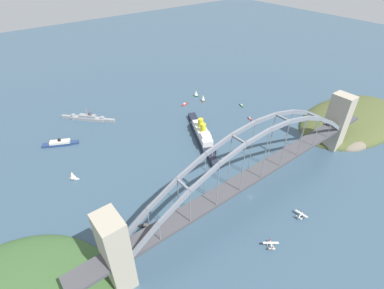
{
  "coord_description": "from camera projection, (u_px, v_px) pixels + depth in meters",
  "views": [
    {
      "loc": [
        -143.26,
        -104.51,
        176.16
      ],
      "look_at": [
        0.0,
        80.16,
        8.0
      ],
      "focal_mm": 26.96,
      "sensor_mm": 36.0,
      "label": 1
    }
  ],
  "objects": [
    {
      "name": "ocean_liner",
      "position": [
        202.0,
        135.0,
        306.53
      ],
      "size": [
        48.06,
        93.78,
        20.65
      ],
      "color": "#1E2333",
      "rests_on": "ground"
    },
    {
      "name": "naval_cruiser",
      "position": [
        88.0,
        118.0,
        340.47
      ],
      "size": [
        47.52,
        50.53,
        16.95
      ],
      "color": "gray",
      "rests_on": "ground"
    },
    {
      "name": "small_boat_3",
      "position": [
        185.0,
        104.0,
        373.26
      ],
      "size": [
        12.02,
        4.04,
        1.98
      ],
      "color": "#B2231E",
      "rests_on": "ground"
    },
    {
      "name": "ground_plane",
      "position": [
        251.0,
        196.0,
        241.19
      ],
      "size": [
        1400.0,
        1400.0,
        0.0
      ],
      "primitive_type": "plane",
      "color": "#385166"
    },
    {
      "name": "harbor_arch_bridge",
      "position": [
        255.0,
        169.0,
        223.78
      ],
      "size": [
        297.39,
        19.05,
        71.12
      ],
      "color": "#ADA38E",
      "rests_on": "ground"
    },
    {
      "name": "small_boat_2",
      "position": [
        250.0,
        119.0,
        343.28
      ],
      "size": [
        3.31,
        8.75,
        2.13
      ],
      "color": "#B2231E",
      "rests_on": "ground"
    },
    {
      "name": "small_boat_6",
      "position": [
        241.0,
        105.0,
        370.1
      ],
      "size": [
        3.95,
        9.59,
        2.27
      ],
      "color": "#2D6B3D",
      "rests_on": "ground"
    },
    {
      "name": "small_boat_1",
      "position": [
        145.0,
        226.0,
        215.71
      ],
      "size": [
        10.0,
        8.51,
        2.16
      ],
      "color": "black",
      "rests_on": "ground"
    },
    {
      "name": "headland_east_shore",
      "position": [
        352.0,
        121.0,
        339.69
      ],
      "size": [
        160.97,
        91.62,
        26.58
      ],
      "color": "#4C562D",
      "rests_on": "ground"
    },
    {
      "name": "harbor_ferry_steamer",
      "position": [
        60.0,
        143.0,
        300.03
      ],
      "size": [
        34.98,
        21.52,
        7.29
      ],
      "color": "navy",
      "rests_on": "ground"
    },
    {
      "name": "small_boat_5",
      "position": [
        72.0,
        175.0,
        256.38
      ],
      "size": [
        7.73,
        8.28,
        9.35
      ],
      "color": "silver",
      "rests_on": "ground"
    },
    {
      "name": "small_boat_0",
      "position": [
        196.0,
        93.0,
        391.76
      ],
      "size": [
        5.94,
        9.55,
        8.83
      ],
      "color": "#2D6B3D",
      "rests_on": "ground"
    },
    {
      "name": "seaplane_second_in_formation",
      "position": [
        271.0,
        245.0,
        200.68
      ],
      "size": [
        9.76,
        9.21,
        4.96
      ],
      "color": "#B7B7B2",
      "rests_on": "ground"
    },
    {
      "name": "seaplane_taxiing_near_bridge",
      "position": [
        301.0,
        215.0,
        222.49
      ],
      "size": [
        8.08,
        10.4,
        4.54
      ],
      "color": "#B7B7B2",
      "rests_on": "ground"
    },
    {
      "name": "small_boat_4",
      "position": [
        203.0,
        98.0,
        379.68
      ],
      "size": [
        7.06,
        7.82,
        9.78
      ],
      "color": "brown",
      "rests_on": "ground"
    }
  ]
}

